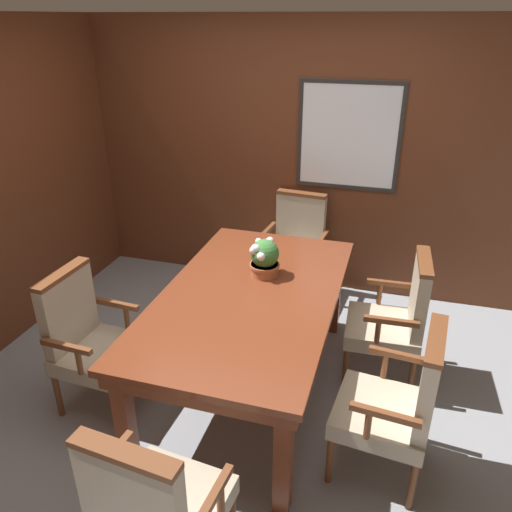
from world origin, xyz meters
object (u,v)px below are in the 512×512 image
(chair_right_far, at_px, (396,317))
(potted_plant, at_px, (264,258))
(chair_left_near, at_px, (89,338))
(chair_right_near, at_px, (399,402))
(chair_head_far, at_px, (296,244))
(dining_table, at_px, (250,305))
(chair_head_near, at_px, (154,507))

(chair_right_far, xyz_separation_m, potted_plant, (-0.93, -0.15, 0.40))
(chair_left_near, distance_m, chair_right_near, 1.98)
(chair_head_far, height_order, potted_plant, potted_plant)
(chair_right_far, bearing_deg, potted_plant, -83.76)
(chair_right_near, distance_m, potted_plant, 1.29)
(dining_table, xyz_separation_m, chair_head_far, (0.00, 1.43, -0.18))
(chair_head_near, bearing_deg, dining_table, -83.91)
(chair_right_far, relative_size, potted_plant, 3.65)
(dining_table, relative_size, chair_right_far, 2.05)
(chair_left_near, distance_m, chair_head_near, 1.42)
(dining_table, bearing_deg, chair_head_far, 89.88)
(chair_left_near, height_order, potted_plant, potted_plant)
(chair_right_near, height_order, chair_head_near, same)
(chair_head_far, distance_m, chair_right_near, 2.13)
(dining_table, xyz_separation_m, chair_right_far, (0.95, 0.42, -0.18))
(chair_right_far, bearing_deg, chair_head_far, -139.46)
(potted_plant, bearing_deg, chair_head_near, -90.30)
(chair_head_far, xyz_separation_m, chair_head_near, (0.01, -2.86, 0.00))
(dining_table, bearing_deg, potted_plant, 85.36)
(dining_table, xyz_separation_m, chair_left_near, (-0.98, -0.42, -0.18))
(chair_head_near, bearing_deg, potted_plant, -84.75)
(potted_plant, bearing_deg, dining_table, -94.64)
(chair_head_far, bearing_deg, potted_plant, -83.67)
(chair_head_far, xyz_separation_m, chair_right_near, (1.00, -1.89, 0.00))
(chair_head_near, bearing_deg, chair_right_near, -129.80)
(chair_left_near, height_order, chair_head_far, same)
(chair_head_near, bearing_deg, chair_head_far, -84.24)
(chair_head_far, bearing_deg, chair_right_near, -56.80)
(chair_head_far, bearing_deg, dining_table, -84.76)
(chair_head_far, relative_size, chair_right_far, 1.00)
(dining_table, bearing_deg, chair_left_near, -156.79)
(chair_head_near, bearing_deg, chair_left_near, -40.19)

